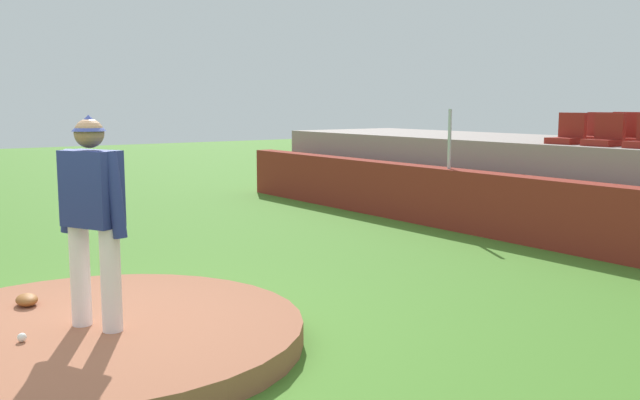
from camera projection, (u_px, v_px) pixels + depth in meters
The scene contains 12 objects.
ground_plane at pixel (95, 347), 6.22m from camera, with size 60.00×60.00×0.00m, color #467B27.
pitchers_mound at pixel (95, 335), 6.20m from camera, with size 3.65×3.65×0.21m, color #9D5D41.
pitcher at pixel (92, 206), 5.93m from camera, with size 0.70×0.46×1.81m.
baseball at pixel (22, 338), 5.71m from camera, with size 0.07×0.07×0.07m, color white.
fielding_glove at pixel (27, 300), 6.74m from camera, with size 0.30×0.20×0.11m, color brown.
brick_barrier at pixel (577, 217), 10.10m from camera, with size 17.32×0.40×1.02m, color maroon.
fence_post_left at pixel (450, 139), 12.01m from camera, with size 0.06×0.06×1.01m, color silver.
stadium_chair_0 at pixel (568, 134), 11.46m from camera, with size 0.48×0.44×0.50m.
stadium_chair_1 at pixel (606, 136), 10.89m from camera, with size 0.48×0.44×0.50m.
stadium_chair_4 at pixel (597, 133), 11.96m from camera, with size 0.48×0.44×0.50m.
stadium_chair_5 at pixel (635, 134), 11.39m from camera, with size 0.48×0.44×0.50m.
stadium_chair_8 at pixel (622, 132), 12.39m from camera, with size 0.48×0.44×0.50m.
Camera 1 is at (6.02, -1.86, 2.12)m, focal length 39.86 mm.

